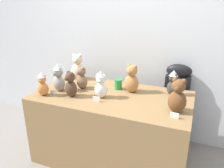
{
  "coord_description": "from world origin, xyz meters",
  "views": [
    {
      "loc": [
        0.77,
        -1.67,
        1.65
      ],
      "look_at": [
        0.0,
        0.25,
        0.88
      ],
      "focal_mm": 35.19,
      "sensor_mm": 36.0,
      "label": 1
    }
  ],
  "objects_px": {
    "teddy_bear_snow": "(101,85)",
    "teddy_bear_charcoal": "(173,83)",
    "teddy_bear_caramel": "(132,79)",
    "instrument_case": "(175,105)",
    "teddy_bear_mocha": "(82,78)",
    "display_table": "(112,127)",
    "teddy_bear_cream": "(78,67)",
    "teddy_bear_chestnut": "(177,97)",
    "teddy_bear_ash": "(59,78)",
    "party_cup_green": "(118,84)",
    "teddy_bear_cocoa": "(71,85)",
    "teddy_bear_ginger": "(42,84)"
  },
  "relations": [
    {
      "from": "teddy_bear_snow",
      "to": "teddy_bear_charcoal",
      "type": "xyz_separation_m",
      "value": [
        0.65,
        0.33,
        -0.01
      ]
    },
    {
      "from": "teddy_bear_mocha",
      "to": "teddy_bear_cream",
      "type": "distance_m",
      "value": 0.34
    },
    {
      "from": "display_table",
      "to": "party_cup_green",
      "type": "distance_m",
      "value": 0.47
    },
    {
      "from": "teddy_bear_cream",
      "to": "party_cup_green",
      "type": "xyz_separation_m",
      "value": [
        0.58,
        -0.14,
        -0.09
      ]
    },
    {
      "from": "teddy_bear_cream",
      "to": "teddy_bear_caramel",
      "type": "distance_m",
      "value": 0.75
    },
    {
      "from": "teddy_bear_chestnut",
      "to": "teddy_bear_cream",
      "type": "xyz_separation_m",
      "value": [
        -1.23,
        0.45,
        0.0
      ]
    },
    {
      "from": "teddy_bear_cream",
      "to": "teddy_bear_caramel",
      "type": "height_order",
      "value": "teddy_bear_cream"
    },
    {
      "from": "display_table",
      "to": "instrument_case",
      "type": "xyz_separation_m",
      "value": [
        0.59,
        0.55,
        0.13
      ]
    },
    {
      "from": "teddy_bear_cocoa",
      "to": "teddy_bear_ginger",
      "type": "height_order",
      "value": "teddy_bear_cocoa"
    },
    {
      "from": "teddy_bear_ash",
      "to": "teddy_bear_caramel",
      "type": "bearing_deg",
      "value": 37.05
    },
    {
      "from": "teddy_bear_snow",
      "to": "teddy_bear_charcoal",
      "type": "relative_size",
      "value": 1.06
    },
    {
      "from": "teddy_bear_chestnut",
      "to": "teddy_bear_ash",
      "type": "relative_size",
      "value": 1.02
    },
    {
      "from": "display_table",
      "to": "instrument_case",
      "type": "relative_size",
      "value": 1.57
    },
    {
      "from": "teddy_bear_cocoa",
      "to": "teddy_bear_ash",
      "type": "distance_m",
      "value": 0.22
    },
    {
      "from": "teddy_bear_caramel",
      "to": "teddy_bear_charcoal",
      "type": "distance_m",
      "value": 0.42
    },
    {
      "from": "teddy_bear_snow",
      "to": "teddy_bear_chestnut",
      "type": "bearing_deg",
      "value": -18.59
    },
    {
      "from": "teddy_bear_snow",
      "to": "teddy_bear_ash",
      "type": "relative_size",
      "value": 0.93
    },
    {
      "from": "teddy_bear_caramel",
      "to": "instrument_case",
      "type": "bearing_deg",
      "value": 54.61
    },
    {
      "from": "teddy_bear_chestnut",
      "to": "teddy_bear_ash",
      "type": "xyz_separation_m",
      "value": [
        -1.22,
        0.04,
        0.0
      ]
    },
    {
      "from": "teddy_bear_cocoa",
      "to": "instrument_case",
      "type": "bearing_deg",
      "value": 64.73
    },
    {
      "from": "teddy_bear_mocha",
      "to": "party_cup_green",
      "type": "xyz_separation_m",
      "value": [
        0.37,
        0.13,
        -0.06
      ]
    },
    {
      "from": "teddy_bear_chestnut",
      "to": "teddy_bear_ash",
      "type": "distance_m",
      "value": 1.22
    },
    {
      "from": "teddy_bear_cocoa",
      "to": "party_cup_green",
      "type": "bearing_deg",
      "value": 72.03
    },
    {
      "from": "teddy_bear_cocoa",
      "to": "teddy_bear_snow",
      "type": "xyz_separation_m",
      "value": [
        0.29,
        0.09,
        0.01
      ]
    },
    {
      "from": "teddy_bear_cream",
      "to": "teddy_bear_ash",
      "type": "relative_size",
      "value": 1.06
    },
    {
      "from": "display_table",
      "to": "teddy_bear_mocha",
      "type": "height_order",
      "value": "teddy_bear_mocha"
    },
    {
      "from": "teddy_bear_ash",
      "to": "party_cup_green",
      "type": "distance_m",
      "value": 0.64
    },
    {
      "from": "teddy_bear_cream",
      "to": "teddy_bear_ash",
      "type": "xyz_separation_m",
      "value": [
        0.01,
        -0.42,
        -0.0
      ]
    },
    {
      "from": "teddy_bear_cream",
      "to": "teddy_bear_ginger",
      "type": "bearing_deg",
      "value": -107.87
    },
    {
      "from": "display_table",
      "to": "instrument_case",
      "type": "height_order",
      "value": "instrument_case"
    },
    {
      "from": "teddy_bear_mocha",
      "to": "display_table",
      "type": "bearing_deg",
      "value": 14.23
    },
    {
      "from": "teddy_bear_chestnut",
      "to": "teddy_bear_ginger",
      "type": "bearing_deg",
      "value": -167.96
    },
    {
      "from": "display_table",
      "to": "teddy_bear_ginger",
      "type": "bearing_deg",
      "value": -157.67
    },
    {
      "from": "display_table",
      "to": "teddy_bear_caramel",
      "type": "height_order",
      "value": "teddy_bear_caramel"
    },
    {
      "from": "teddy_bear_cream",
      "to": "teddy_bear_caramel",
      "type": "xyz_separation_m",
      "value": [
        0.74,
        -0.16,
        -0.01
      ]
    },
    {
      "from": "teddy_bear_cocoa",
      "to": "teddy_bear_caramel",
      "type": "bearing_deg",
      "value": 60.02
    },
    {
      "from": "instrument_case",
      "to": "teddy_bear_ash",
      "type": "height_order",
      "value": "teddy_bear_ash"
    },
    {
      "from": "teddy_bear_cocoa",
      "to": "teddy_bear_chestnut",
      "type": "xyz_separation_m",
      "value": [
        1.02,
        0.05,
        0.02
      ]
    },
    {
      "from": "teddy_bear_cream",
      "to": "display_table",
      "type": "bearing_deg",
      "value": -40.03
    },
    {
      "from": "teddy_bear_snow",
      "to": "teddy_bear_mocha",
      "type": "relative_size",
      "value": 1.1
    },
    {
      "from": "teddy_bear_cocoa",
      "to": "teddy_bear_chestnut",
      "type": "bearing_deg",
      "value": 30.02
    },
    {
      "from": "teddy_bear_cocoa",
      "to": "teddy_bear_cream",
      "type": "distance_m",
      "value": 0.54
    },
    {
      "from": "teddy_bear_caramel",
      "to": "party_cup_green",
      "type": "distance_m",
      "value": 0.18
    },
    {
      "from": "instrument_case",
      "to": "teddy_bear_caramel",
      "type": "height_order",
      "value": "teddy_bear_caramel"
    },
    {
      "from": "teddy_bear_ginger",
      "to": "party_cup_green",
      "type": "distance_m",
      "value": 0.79
    },
    {
      "from": "teddy_bear_snow",
      "to": "party_cup_green",
      "type": "relative_size",
      "value": 2.52
    },
    {
      "from": "teddy_bear_chestnut",
      "to": "teddy_bear_cream",
      "type": "relative_size",
      "value": 0.97
    },
    {
      "from": "teddy_bear_snow",
      "to": "teddy_bear_cream",
      "type": "distance_m",
      "value": 0.65
    },
    {
      "from": "teddy_bear_snow",
      "to": "teddy_bear_chestnut",
      "type": "xyz_separation_m",
      "value": [
        0.73,
        -0.04,
        0.01
      ]
    },
    {
      "from": "teddy_bear_chestnut",
      "to": "teddy_bear_charcoal",
      "type": "relative_size",
      "value": 1.17
    }
  ]
}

